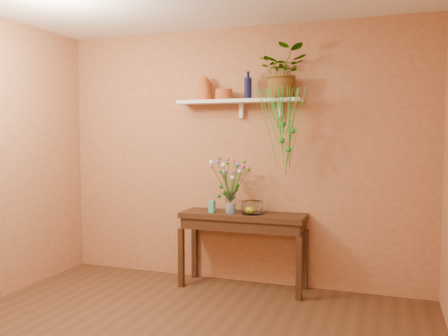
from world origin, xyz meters
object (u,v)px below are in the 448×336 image
object	(u,v)px
terracotta_jug	(204,89)
glass_vase	(231,204)
sideboard	(243,224)
blue_bottle	(248,88)
glass_bowl	(252,208)
bouquet	(230,175)
spider_plant	(283,72)

from	to	relation	value
terracotta_jug	glass_vase	bearing A→B (deg)	-23.85
sideboard	blue_bottle	distance (m)	1.39
sideboard	glass_bowl	size ratio (longest dim) A/B	5.90
blue_bottle	bouquet	xyz separation A→B (m)	(-0.15, -0.13, -0.88)
sideboard	spider_plant	xyz separation A→B (m)	(0.38, 0.08, 1.53)
blue_bottle	glass_bowl	size ratio (longest dim) A/B	1.29
spider_plant	glass_vase	xyz separation A→B (m)	(-0.50, -0.12, -1.32)
glass_vase	bouquet	world-z (taller)	bouquet
blue_bottle	bouquet	distance (m)	0.91
sideboard	glass_vase	xyz separation A→B (m)	(-0.12, -0.05, 0.21)
terracotta_jug	spider_plant	world-z (taller)	spider_plant
blue_bottle	spider_plant	xyz separation A→B (m)	(0.36, -0.01, 0.14)
terracotta_jug	bouquet	size ratio (longest dim) A/B	0.51
sideboard	spider_plant	bearing A→B (deg)	11.20
glass_bowl	terracotta_jug	bearing A→B (deg)	168.53
terracotta_jug	glass_bowl	world-z (taller)	terracotta_jug
spider_plant	glass_vase	world-z (taller)	spider_plant
blue_bottle	sideboard	bearing A→B (deg)	-105.19
terracotta_jug	bouquet	world-z (taller)	terracotta_jug
spider_plant	bouquet	size ratio (longest dim) A/B	1.05
terracotta_jug	glass_vase	size ratio (longest dim) A/B	1.14
spider_plant	glass_vase	bearing A→B (deg)	-166.19
spider_plant	glass_bowl	xyz separation A→B (m)	(-0.28, -0.08, -1.36)
glass_bowl	glass_vase	bearing A→B (deg)	-170.09
sideboard	terracotta_jug	bearing A→B (deg)	167.18
spider_plant	blue_bottle	bearing A→B (deg)	178.31
blue_bottle	bouquet	size ratio (longest dim) A/B	0.57
blue_bottle	terracotta_jug	bearing A→B (deg)	177.74
terracotta_jug	glass_bowl	bearing A→B (deg)	-11.47
sideboard	glass_bowl	world-z (taller)	glass_bowl
spider_plant	bouquet	distance (m)	1.15
spider_plant	glass_bowl	bearing A→B (deg)	-163.24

